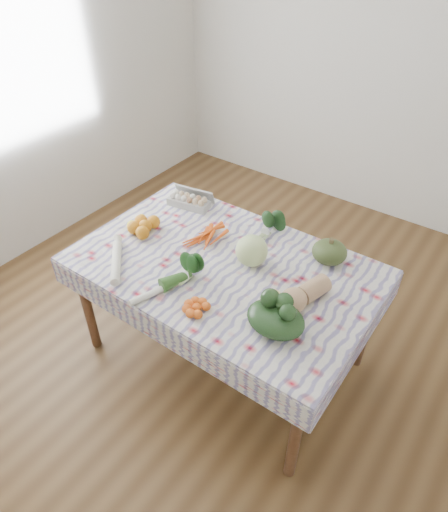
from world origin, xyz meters
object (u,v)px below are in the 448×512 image
(egg_carton, at_px, (189,202))
(butternut_squash, at_px, (304,292))
(kabocha_squash, at_px, (329,252))
(dining_table, at_px, (224,275))
(grapefruit, at_px, (272,300))
(cabbage, at_px, (252,251))

(egg_carton, height_order, butternut_squash, butternut_squash)
(egg_carton, xyz_separation_m, kabocha_squash, (0.99, 0.02, 0.03))
(kabocha_squash, bearing_deg, dining_table, -141.19)
(egg_carton, relative_size, kabocha_squash, 1.43)
(egg_carton, distance_m, grapefruit, 1.05)
(kabocha_squash, relative_size, cabbage, 1.09)
(dining_table, xyz_separation_m, kabocha_squash, (0.46, 0.37, 0.15))
(cabbage, bearing_deg, butternut_squash, -15.41)
(egg_carton, relative_size, butternut_squash, 0.95)
(egg_carton, bearing_deg, dining_table, -42.71)
(kabocha_squash, bearing_deg, grapefruit, -96.93)
(kabocha_squash, height_order, cabbage, cabbage)
(kabocha_squash, height_order, butternut_squash, butternut_squash)
(dining_table, relative_size, kabocha_squash, 8.24)
(cabbage, bearing_deg, grapefruit, -40.90)
(kabocha_squash, relative_size, butternut_squash, 0.67)
(kabocha_squash, bearing_deg, cabbage, -141.24)
(kabocha_squash, bearing_deg, butternut_squash, -83.26)
(cabbage, distance_m, grapefruit, 0.37)
(grapefruit, bearing_deg, cabbage, 139.10)
(dining_table, xyz_separation_m, butternut_squash, (0.50, -0.01, 0.15))
(dining_table, relative_size, grapefruit, 13.89)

